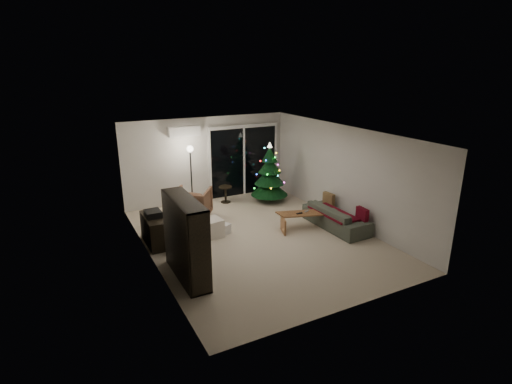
# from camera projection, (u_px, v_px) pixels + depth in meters

# --- Properties ---
(room) EXTENTS (6.50, 7.51, 2.60)m
(room) POSITION_uv_depth(u_px,v_px,m) (247.00, 179.00, 10.65)
(room) COLOR beige
(room) RESTS_ON ground
(bookshelf) EXTENTS (0.48, 1.61, 1.59)m
(bookshelf) POSITION_uv_depth(u_px,v_px,m) (176.00, 241.00, 7.46)
(bookshelf) COLOR black
(bookshelf) RESTS_ON floor
(media_cabinet) EXTENTS (0.40, 1.07, 0.67)m
(media_cabinet) POSITION_uv_depth(u_px,v_px,m) (154.00, 230.00, 9.09)
(media_cabinet) COLOR black
(media_cabinet) RESTS_ON floor
(stereo) EXTENTS (0.34, 0.40, 0.14)m
(stereo) POSITION_uv_depth(u_px,v_px,m) (153.00, 214.00, 8.96)
(stereo) COLOR black
(stereo) RESTS_ON media_cabinet
(armchair) EXTENTS (1.25, 1.26, 0.83)m
(armchair) POSITION_uv_depth(u_px,v_px,m) (193.00, 204.00, 10.59)
(armchair) COLOR brown
(armchair) RESTS_ON floor
(ottoman) EXTENTS (0.54, 0.54, 0.44)m
(ottoman) POSITION_uv_depth(u_px,v_px,m) (211.00, 228.00, 9.53)
(ottoman) COLOR white
(ottoman) RESTS_ON floor
(cardboard_box_a) EXTENTS (0.41, 0.33, 0.27)m
(cardboard_box_a) POSITION_uv_depth(u_px,v_px,m) (175.00, 246.00, 8.79)
(cardboard_box_a) COLOR silver
(cardboard_box_a) RESTS_ON floor
(cardboard_box_b) EXTENTS (0.43, 0.40, 0.25)m
(cardboard_box_b) POSITION_uv_depth(u_px,v_px,m) (223.00, 229.00, 9.68)
(cardboard_box_b) COLOR silver
(cardboard_box_b) RESTS_ON floor
(side_table) EXTENTS (0.44, 0.44, 0.49)m
(side_table) POSITION_uv_depth(u_px,v_px,m) (226.00, 194.00, 11.89)
(side_table) COLOR black
(side_table) RESTS_ON floor
(floor_lamp) EXTENTS (0.28, 0.28, 1.76)m
(floor_lamp) POSITION_uv_depth(u_px,v_px,m) (191.00, 179.00, 11.19)
(floor_lamp) COLOR black
(floor_lamp) RESTS_ON floor
(sofa) EXTENTS (0.78, 1.92, 0.56)m
(sofa) POSITION_uv_depth(u_px,v_px,m) (336.00, 217.00, 10.04)
(sofa) COLOR #3B3E37
(sofa) RESTS_ON floor
(sofa_throw) EXTENTS (0.59, 1.37, 0.05)m
(sofa_throw) POSITION_uv_depth(u_px,v_px,m) (333.00, 213.00, 9.96)
(sofa_throw) COLOR #450716
(sofa_throw) RESTS_ON sofa
(cushion_a) EXTENTS (0.14, 0.37, 0.37)m
(cushion_a) POSITION_uv_depth(u_px,v_px,m) (329.00, 200.00, 10.63)
(cushion_a) COLOR brown
(cushion_a) RESTS_ON sofa
(cushion_b) EXTENTS (0.13, 0.37, 0.37)m
(cushion_b) POSITION_uv_depth(u_px,v_px,m) (362.00, 215.00, 9.53)
(cushion_b) COLOR #450716
(cushion_b) RESTS_ON sofa
(coffee_table) EXTENTS (1.37, 0.83, 0.41)m
(coffee_table) POSITION_uv_depth(u_px,v_px,m) (304.00, 220.00, 10.02)
(coffee_table) COLOR #925E35
(coffee_table) RESTS_ON floor
(remote_a) EXTENTS (0.16, 0.05, 0.02)m
(remote_a) POSITION_uv_depth(u_px,v_px,m) (300.00, 213.00, 9.89)
(remote_a) COLOR black
(remote_a) RESTS_ON coffee_table
(remote_b) EXTENTS (0.16, 0.09, 0.02)m
(remote_b) POSITION_uv_depth(u_px,v_px,m) (307.00, 211.00, 10.04)
(remote_b) COLOR slate
(remote_b) RESTS_ON coffee_table
(christmas_tree) EXTENTS (1.41, 1.41, 1.80)m
(christmas_tree) POSITION_uv_depth(u_px,v_px,m) (269.00, 172.00, 11.80)
(christmas_tree) COLOR #0E3F1D
(christmas_tree) RESTS_ON floor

